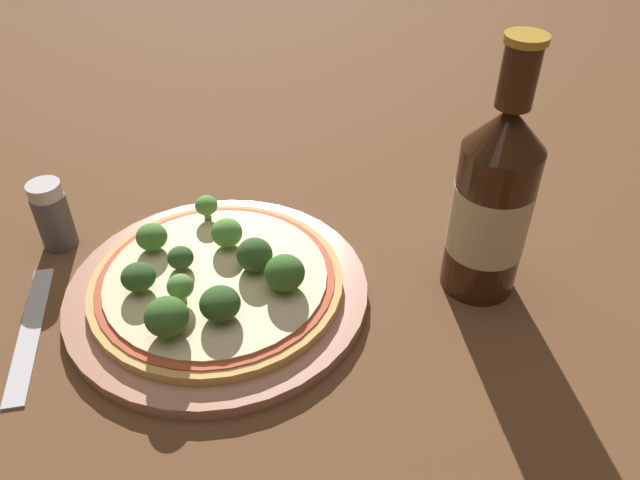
% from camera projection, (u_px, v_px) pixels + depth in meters
% --- Properties ---
extents(ground_plane, '(3.00, 3.00, 0.00)m').
position_uv_depth(ground_plane, '(214.00, 275.00, 0.60)').
color(ground_plane, brown).
extents(plate, '(0.28, 0.28, 0.01)m').
position_uv_depth(plate, '(216.00, 291.00, 0.58)').
color(plate, tan).
rests_on(plate, ground_plane).
extents(pizza, '(0.23, 0.23, 0.01)m').
position_uv_depth(pizza, '(213.00, 282.00, 0.57)').
color(pizza, tan).
rests_on(pizza, plate).
extents(broccoli_floret_0, '(0.03, 0.03, 0.03)m').
position_uv_depth(broccoli_floret_0, '(252.00, 255.00, 0.56)').
color(broccoli_floret_0, '#7A9E5B').
rests_on(broccoli_floret_0, pizza).
extents(broccoli_floret_1, '(0.03, 0.03, 0.03)m').
position_uv_depth(broccoli_floret_1, '(212.00, 305.00, 0.51)').
color(broccoli_floret_1, '#7A9E5B').
rests_on(broccoli_floret_1, pizza).
extents(broccoli_floret_2, '(0.04, 0.04, 0.03)m').
position_uv_depth(broccoli_floret_2, '(164.00, 317.00, 0.50)').
color(broccoli_floret_2, '#7A9E5B').
rests_on(broccoli_floret_2, pizza).
extents(broccoli_floret_3, '(0.03, 0.03, 0.03)m').
position_uv_depth(broccoli_floret_3, '(225.00, 233.00, 0.59)').
color(broccoli_floret_3, '#7A9E5B').
rests_on(broccoli_floret_3, pizza).
extents(broccoli_floret_4, '(0.03, 0.03, 0.03)m').
position_uv_depth(broccoli_floret_4, '(149.00, 237.00, 0.58)').
color(broccoli_floret_4, '#7A9E5B').
rests_on(broccoli_floret_4, pizza).
extents(broccoli_floret_5, '(0.02, 0.02, 0.02)m').
position_uv_depth(broccoli_floret_5, '(178.00, 258.00, 0.56)').
color(broccoli_floret_5, '#7A9E5B').
rests_on(broccoli_floret_5, pizza).
extents(broccoli_floret_6, '(0.02, 0.02, 0.03)m').
position_uv_depth(broccoli_floret_6, '(178.00, 287.00, 0.53)').
color(broccoli_floret_6, '#7A9E5B').
rests_on(broccoli_floret_6, pizza).
extents(broccoli_floret_7, '(0.02, 0.02, 0.03)m').
position_uv_depth(broccoli_floret_7, '(204.00, 206.00, 0.62)').
color(broccoli_floret_7, '#7A9E5B').
rests_on(broccoli_floret_7, pizza).
extents(broccoli_floret_8, '(0.04, 0.04, 0.03)m').
position_uv_depth(broccoli_floret_8, '(282.00, 273.00, 0.54)').
color(broccoli_floret_8, '#7A9E5B').
rests_on(broccoli_floret_8, pizza).
extents(broccoli_floret_9, '(0.03, 0.03, 0.03)m').
position_uv_depth(broccoli_floret_9, '(136.00, 277.00, 0.54)').
color(broccoli_floret_9, '#7A9E5B').
rests_on(broccoli_floret_9, pizza).
extents(beer_bottle, '(0.07, 0.07, 0.24)m').
position_uv_depth(beer_bottle, '(490.00, 203.00, 0.54)').
color(beer_bottle, '#381E0F').
rests_on(beer_bottle, ground_plane).
extents(pepper_shaker, '(0.03, 0.03, 0.07)m').
position_uv_depth(pepper_shaker, '(51.00, 216.00, 0.62)').
color(pepper_shaker, '#4C4C51').
rests_on(pepper_shaker, ground_plane).
extents(fork, '(0.02, 0.16, 0.00)m').
position_uv_depth(fork, '(28.00, 331.00, 0.54)').
color(fork, silver).
rests_on(fork, ground_plane).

